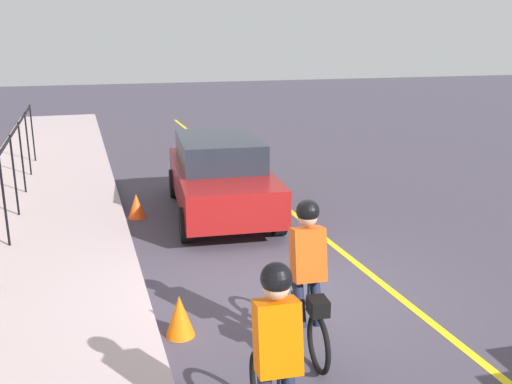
% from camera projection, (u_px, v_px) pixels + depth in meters
% --- Properties ---
extents(ground_plane, '(80.00, 80.00, 0.00)m').
position_uv_depth(ground_plane, '(276.00, 292.00, 7.98)').
color(ground_plane, '#413B48').
extents(lane_line_centre, '(36.00, 0.12, 0.01)m').
position_uv_depth(lane_line_centre, '(375.00, 278.00, 8.45)').
color(lane_line_centre, yellow).
rests_on(lane_line_centre, ground).
extents(sidewalk, '(40.00, 3.20, 0.15)m').
position_uv_depth(sidewalk, '(22.00, 323.00, 6.96)').
color(sidewalk, '#B19CA0').
rests_on(sidewalk, ground).
extents(cyclist_lead, '(1.71, 0.39, 1.83)m').
position_uv_depth(cyclist_lead, '(307.00, 278.00, 6.27)').
color(cyclist_lead, black).
rests_on(cyclist_lead, ground).
extents(cyclist_follow, '(1.71, 0.39, 1.83)m').
position_uv_depth(cyclist_follow, '(276.00, 368.00, 4.55)').
color(cyclist_follow, black).
rests_on(cyclist_follow, ground).
extents(parked_sedan_rear, '(4.56, 2.27, 1.58)m').
position_uv_depth(parked_sedan_rear, '(220.00, 175.00, 11.40)').
color(parked_sedan_rear, maroon).
rests_on(parked_sedan_rear, ground).
extents(traffic_cone_near, '(0.36, 0.36, 0.53)m').
position_uv_depth(traffic_cone_near, '(180.00, 316.00, 6.75)').
color(traffic_cone_near, orange).
rests_on(traffic_cone_near, ground).
extents(traffic_cone_far, '(0.36, 0.36, 0.50)m').
position_uv_depth(traffic_cone_far, '(137.00, 206.00, 11.24)').
color(traffic_cone_far, '#FD5217').
rests_on(traffic_cone_far, ground).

